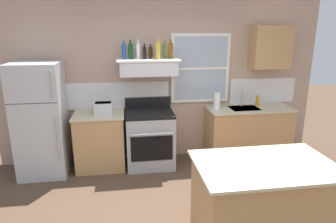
{
  "coord_description": "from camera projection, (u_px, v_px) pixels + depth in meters",
  "views": [
    {
      "loc": [
        -0.64,
        -2.7,
        2.22
      ],
      "look_at": [
        -0.05,
        1.2,
        1.1
      ],
      "focal_mm": 31.89,
      "sensor_mm": 36.0,
      "label": 1
    }
  ],
  "objects": [
    {
      "name": "bottle_champagne_gold_foil",
      "position": [
        158.0,
        50.0,
        4.55
      ],
      "size": [
        0.08,
        0.08,
        0.31
      ],
      "color": "#B29333",
      "rests_on": "range_hood_shelf"
    },
    {
      "name": "bottle_balsamic_dark",
      "position": [
        145.0,
        53.0,
        4.56
      ],
      "size": [
        0.06,
        0.06,
        0.23
      ],
      "color": "black",
      "rests_on": "range_hood_shelf"
    },
    {
      "name": "back_wall",
      "position": [
        164.0,
        80.0,
        5.02
      ],
      "size": [
        5.4,
        0.11,
        2.7
      ],
      "color": "tan",
      "rests_on": "ground_plane"
    },
    {
      "name": "upper_cabinet_right",
      "position": [
        270.0,
        47.0,
        4.95
      ],
      "size": [
        0.64,
        0.32,
        0.7
      ],
      "color": "tan"
    },
    {
      "name": "kitchen_island",
      "position": [
        262.0,
        204.0,
        3.09
      ],
      "size": [
        1.4,
        0.9,
        0.91
      ],
      "color": "tan",
      "rests_on": "ground_plane"
    },
    {
      "name": "bottle_dark_green_wine",
      "position": [
        131.0,
        51.0,
        4.58
      ],
      "size": [
        0.07,
        0.07,
        0.29
      ],
      "color": "#143819",
      "rests_on": "range_hood_shelf"
    },
    {
      "name": "dish_soap_bottle",
      "position": [
        257.0,
        101.0,
        5.13
      ],
      "size": [
        0.06,
        0.06,
        0.18
      ],
      "primitive_type": "cylinder",
      "color": "orange",
      "rests_on": "counter_right_with_sink"
    },
    {
      "name": "counter_right_with_sink",
      "position": [
        248.0,
        133.0,
        5.16
      ],
      "size": [
        1.43,
        0.63,
        0.91
      ],
      "color": "tan",
      "rests_on": "ground_plane"
    },
    {
      "name": "counter_left_of_stove",
      "position": [
        100.0,
        141.0,
        4.8
      ],
      "size": [
        0.79,
        0.63,
        0.91
      ],
      "color": "tan",
      "rests_on": "ground_plane"
    },
    {
      "name": "paper_towel_roll",
      "position": [
        217.0,
        101.0,
        4.92
      ],
      "size": [
        0.11,
        0.11,
        0.27
      ],
      "primitive_type": "cylinder",
      "color": "white",
      "rests_on": "counter_right_with_sink"
    },
    {
      "name": "bottle_clear_tall",
      "position": [
        138.0,
        51.0,
        4.59
      ],
      "size": [
        0.06,
        0.06,
        0.3
      ],
      "color": "silver",
      "rests_on": "range_hood_shelf"
    },
    {
      "name": "sink_faucet",
      "position": [
        242.0,
        96.0,
        5.07
      ],
      "size": [
        0.03,
        0.17,
        0.28
      ],
      "color": "silver",
      "rests_on": "counter_right_with_sink"
    },
    {
      "name": "bottle_olive_oil_square",
      "position": [
        165.0,
        51.0,
        4.63
      ],
      "size": [
        0.06,
        0.06,
        0.27
      ],
      "color": "#4C601E",
      "rests_on": "range_hood_shelf"
    },
    {
      "name": "refrigerator",
      "position": [
        41.0,
        120.0,
        4.51
      ],
      "size": [
        0.7,
        0.72,
        1.73
      ],
      "color": "#B7BABC",
      "rests_on": "ground_plane"
    },
    {
      "name": "bottle_brown_stout",
      "position": [
        151.0,
        52.0,
        4.65
      ],
      "size": [
        0.06,
        0.06,
        0.22
      ],
      "color": "#381E0F",
      "rests_on": "range_hood_shelf"
    },
    {
      "name": "bottle_blue_liqueur",
      "position": [
        124.0,
        51.0,
        4.58
      ],
      "size": [
        0.07,
        0.07,
        0.28
      ],
      "color": "#1E478C",
      "rests_on": "range_hood_shelf"
    },
    {
      "name": "range_hood_shelf",
      "position": [
        148.0,
        67.0,
        4.65
      ],
      "size": [
        0.96,
        0.52,
        0.24
      ],
      "color": "silver"
    },
    {
      "name": "toaster",
      "position": [
        103.0,
        108.0,
        4.62
      ],
      "size": [
        0.3,
        0.2,
        0.19
      ],
      "color": "silver",
      "rests_on": "counter_left_of_stove"
    },
    {
      "name": "stove_range",
      "position": [
        150.0,
        138.0,
        4.88
      ],
      "size": [
        0.76,
        0.69,
        1.09
      ],
      "color": "#9EA0A5",
      "rests_on": "ground_plane"
    },
    {
      "name": "bottle_amber_wine",
      "position": [
        171.0,
        51.0,
        4.63
      ],
      "size": [
        0.07,
        0.07,
        0.29
      ],
      "color": "brown",
      "rests_on": "range_hood_shelf"
    }
  ]
}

